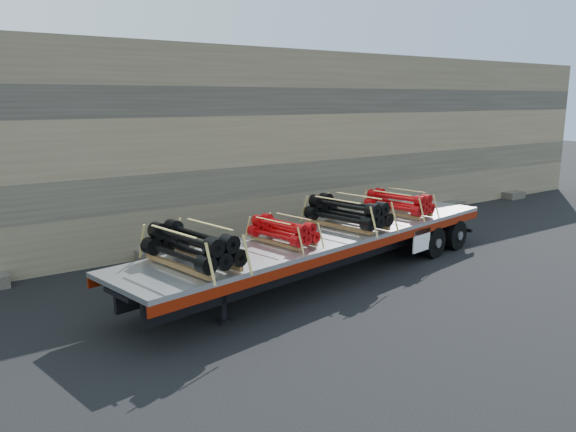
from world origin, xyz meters
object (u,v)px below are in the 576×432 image
(trailer, at_px, (327,255))
(bundle_midrear, at_px, (348,213))
(bundle_rear, at_px, (399,203))
(bundle_front, at_px, (192,248))
(bundle_midfront, at_px, (283,231))

(trailer, height_order, bundle_midrear, bundle_midrear)
(bundle_midrear, height_order, bundle_rear, bundle_midrear)
(bundle_front, height_order, bundle_midfront, bundle_front)
(trailer, xyz_separation_m, bundle_midrear, (0.94, 0.16, 1.12))
(bundle_front, distance_m, bundle_midrear, 5.72)
(bundle_rear, bearing_deg, bundle_midrear, -180.00)
(bundle_midfront, xyz_separation_m, bundle_midrear, (2.71, 0.46, 0.11))
(bundle_front, distance_m, bundle_rear, 8.44)
(trailer, bearing_deg, bundle_front, 180.00)
(bundle_midfront, relative_size, bundle_rear, 0.88)
(bundle_midrear, bearing_deg, bundle_rear, 0.00)
(trailer, xyz_separation_m, bundle_front, (-4.70, -0.79, 1.12))
(bundle_midrear, bearing_deg, bundle_midfront, 180.00)
(bundle_front, height_order, bundle_rear, bundle_front)
(bundle_midfront, bearing_deg, bundle_midrear, -0.00)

